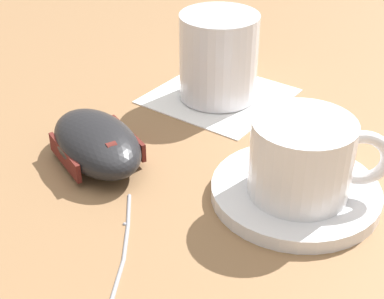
{
  "coord_description": "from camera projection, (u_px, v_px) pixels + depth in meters",
  "views": [
    {
      "loc": [
        -0.22,
        0.41,
        0.3
      ],
      "look_at": [
        -0.02,
        0.05,
        0.03
      ],
      "focal_mm": 55.0,
      "sensor_mm": 36.0,
      "label": 1
    }
  ],
  "objects": [
    {
      "name": "napkin_under_glass",
      "position": [
        219.0,
        96.0,
        0.65
      ],
      "size": [
        0.15,
        0.15,
        0.0
      ],
      "primitive_type": "cube",
      "rotation": [
        0.0,
        0.0,
        -0.12
      ],
      "color": "white",
      "rests_on": "ground"
    },
    {
      "name": "drinking_glass",
      "position": [
        219.0,
        57.0,
        0.62
      ],
      "size": [
        0.08,
        0.08,
        0.09
      ],
      "primitive_type": "cylinder",
      "color": "silver",
      "rests_on": "napkin_under_glass"
    },
    {
      "name": "saucer",
      "position": [
        295.0,
        192.0,
        0.49
      ],
      "size": [
        0.14,
        0.14,
        0.01
      ],
      "primitive_type": "cylinder",
      "color": "white",
      "rests_on": "ground"
    },
    {
      "name": "mouse_cable",
      "position": [
        92.0,
        294.0,
        0.4
      ],
      "size": [
        0.06,
        0.22,
        0.0
      ],
      "color": "gray",
      "rests_on": "ground"
    },
    {
      "name": "coffee_cup",
      "position": [
        304.0,
        158.0,
        0.46
      ],
      "size": [
        0.11,
        0.08,
        0.06
      ],
      "color": "white",
      "rests_on": "saucer"
    },
    {
      "name": "computer_mouse",
      "position": [
        97.0,
        143.0,
        0.53
      ],
      "size": [
        0.14,
        0.12,
        0.04
      ],
      "color": "black",
      "rests_on": "ground"
    },
    {
      "name": "ground_plane",
      "position": [
        202.0,
        149.0,
        0.56
      ],
      "size": [
        3.0,
        3.0,
        0.0
      ],
      "primitive_type": "plane",
      "color": "olive"
    }
  ]
}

